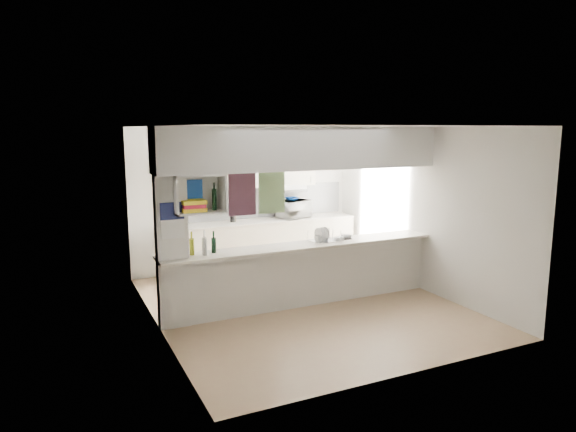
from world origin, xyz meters
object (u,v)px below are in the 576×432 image
bowl (292,199)px  wine_bottles (198,246)px  dish_rack (324,235)px  microwave (294,209)px

bowl → wine_bottles: 3.18m
bowl → dish_rack: bearing=-102.5°
dish_rack → bowl: bearing=71.7°
microwave → bowl: size_ratio=2.50×
microwave → dish_rack: microwave is taller
wine_bottles → bowl: bearing=41.4°
bowl → wine_bottles: (-2.38, -2.10, -0.24)m
microwave → wine_bottles: (-2.41, -2.08, -0.05)m
microwave → bowl: bowl is taller
microwave → wine_bottles: 3.19m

